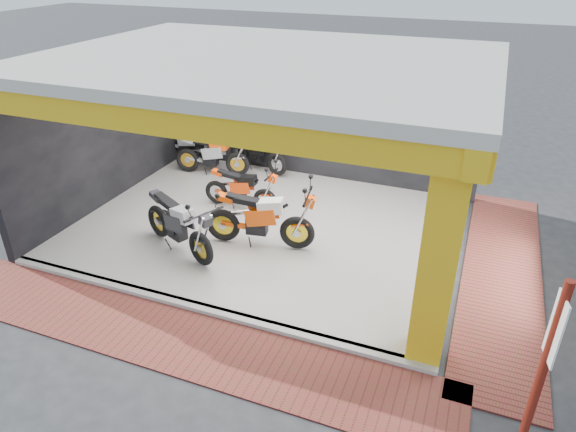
% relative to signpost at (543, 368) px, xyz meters
% --- Properties ---
extents(ground, '(80.00, 80.00, 0.00)m').
position_rel_signpost_xyz_m(ground, '(-5.07, 2.02, -1.40)').
color(ground, '#2D2D30').
rests_on(ground, ground).
extents(showroom_floor, '(8.00, 6.00, 0.10)m').
position_rel_signpost_xyz_m(showroom_floor, '(-5.07, 4.02, -1.35)').
color(showroom_floor, silver).
rests_on(showroom_floor, ground).
extents(showroom_ceiling, '(8.40, 6.40, 0.20)m').
position_rel_signpost_xyz_m(showroom_ceiling, '(-5.07, 4.02, 2.20)').
color(showroom_ceiling, beige).
rests_on(showroom_ceiling, corner_column).
extents(back_wall, '(8.20, 0.20, 3.50)m').
position_rel_signpost_xyz_m(back_wall, '(-5.07, 7.12, 0.35)').
color(back_wall, black).
rests_on(back_wall, ground).
extents(left_wall, '(0.20, 6.20, 3.50)m').
position_rel_signpost_xyz_m(left_wall, '(-9.17, 4.02, 0.35)').
color(left_wall, black).
rests_on(left_wall, ground).
extents(corner_column, '(0.50, 0.50, 3.50)m').
position_rel_signpost_xyz_m(corner_column, '(-1.32, 1.27, 0.35)').
color(corner_column, gold).
rests_on(corner_column, ground).
extents(header_beam_front, '(8.40, 0.30, 0.40)m').
position_rel_signpost_xyz_m(header_beam_front, '(-5.07, 1.02, 1.90)').
color(header_beam_front, gold).
rests_on(header_beam_front, corner_column).
extents(header_beam_right, '(0.30, 6.40, 0.40)m').
position_rel_signpost_xyz_m(header_beam_right, '(-1.07, 4.02, 1.90)').
color(header_beam_right, gold).
rests_on(header_beam_right, corner_column).
extents(floor_kerb, '(8.00, 0.20, 0.10)m').
position_rel_signpost_xyz_m(floor_kerb, '(-5.07, 1.00, -1.35)').
color(floor_kerb, silver).
rests_on(floor_kerb, ground).
extents(paver_front, '(9.00, 1.40, 0.03)m').
position_rel_signpost_xyz_m(paver_front, '(-5.07, 0.22, -1.39)').
color(paver_front, maroon).
rests_on(paver_front, ground).
extents(paver_right, '(1.40, 7.00, 0.03)m').
position_rel_signpost_xyz_m(paver_right, '(-0.27, 4.02, -1.39)').
color(paver_right, maroon).
rests_on(paver_right, ground).
extents(signpost, '(0.10, 0.36, 2.56)m').
position_rel_signpost_xyz_m(signpost, '(0.00, 0.00, 0.00)').
color(signpost, maroon).
rests_on(signpost, ground).
extents(moto_hero, '(2.47, 1.26, 1.44)m').
position_rel_signpost_xyz_m(moto_hero, '(-4.13, 3.32, -0.58)').
color(moto_hero, '#EC4D09').
rests_on(moto_hero, showroom_floor).
extents(moto_row_a, '(2.44, 1.72, 1.40)m').
position_rel_signpost_xyz_m(moto_row_a, '(-5.61, 2.12, -0.60)').
color(moto_row_a, black).
rests_on(moto_row_a, showroom_floor).
extents(moto_row_b, '(1.91, 0.72, 1.17)m').
position_rel_signpost_xyz_m(moto_row_b, '(-5.36, 4.54, -0.72)').
color(moto_row_b, '#FF440A').
rests_on(moto_row_b, showroom_floor).
extents(moto_row_c, '(2.24, 1.13, 1.31)m').
position_rel_signpost_xyz_m(moto_row_c, '(-6.89, 6.20, -0.65)').
color(moto_row_c, '#96999D').
rests_on(moto_row_c, showroom_floor).
extents(moto_row_d, '(2.23, 1.37, 1.28)m').
position_rel_signpost_xyz_m(moto_row_d, '(-5.93, 6.58, -0.66)').
color(moto_row_d, black).
rests_on(moto_row_d, showroom_floor).
extents(moto_row_e, '(2.41, 1.20, 1.41)m').
position_rel_signpost_xyz_m(moto_row_e, '(-7.90, 6.51, -0.60)').
color(moto_row_e, '#AEB2B6').
rests_on(moto_row_e, showroom_floor).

